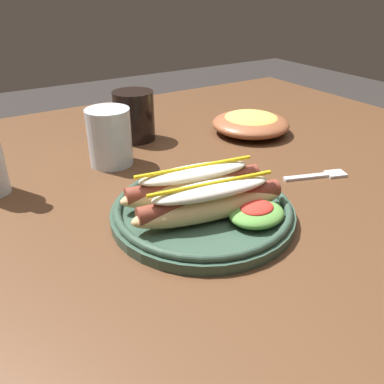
# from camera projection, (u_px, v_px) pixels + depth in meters

# --- Properties ---
(dining_table) EXTENTS (1.38, 1.08, 0.74)m
(dining_table) POSITION_uv_depth(u_px,v_px,m) (186.00, 213.00, 0.78)
(dining_table) COLOR #51331E
(dining_table) RESTS_ON ground_plane
(hot_dog_plate) EXTENTS (0.28, 0.28, 0.08)m
(hot_dog_plate) POSITION_uv_depth(u_px,v_px,m) (205.00, 203.00, 0.60)
(hot_dog_plate) COLOR #334C3D
(hot_dog_plate) RESTS_ON dining_table
(fork) EXTENTS (0.12, 0.06, 0.00)m
(fork) POSITION_uv_depth(u_px,v_px,m) (320.00, 175.00, 0.73)
(fork) COLOR silver
(fork) RESTS_ON dining_table
(soda_cup) EXTENTS (0.09, 0.09, 0.11)m
(soda_cup) POSITION_uv_depth(u_px,v_px,m) (132.00, 116.00, 0.88)
(soda_cup) COLOR black
(soda_cup) RESTS_ON dining_table
(water_cup) EXTENTS (0.08, 0.08, 0.11)m
(water_cup) POSITION_uv_depth(u_px,v_px,m) (110.00, 137.00, 0.76)
(water_cup) COLOR silver
(water_cup) RESTS_ON dining_table
(side_bowl) EXTENTS (0.18, 0.18, 0.05)m
(side_bowl) POSITION_uv_depth(u_px,v_px,m) (251.00, 123.00, 0.93)
(side_bowl) COLOR brown
(side_bowl) RESTS_ON dining_table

